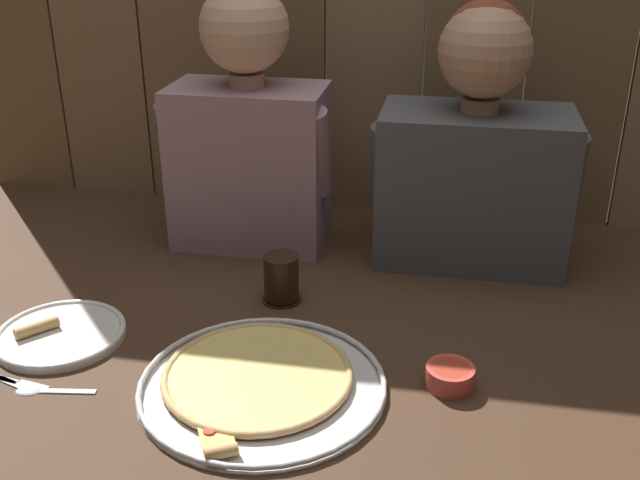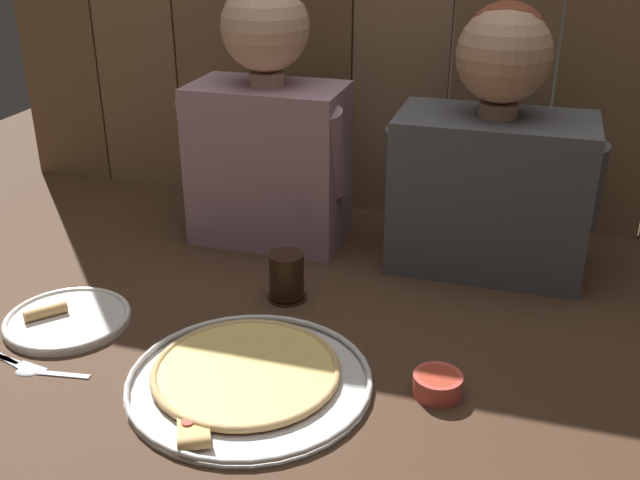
% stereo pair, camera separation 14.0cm
% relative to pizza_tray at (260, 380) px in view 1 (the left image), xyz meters
% --- Properties ---
extents(ground_plane, '(3.20, 3.20, 0.00)m').
position_rel_pizza_tray_xyz_m(ground_plane, '(0.09, 0.12, -0.01)').
color(ground_plane, '#422B1C').
extents(pizza_tray, '(0.43, 0.43, 0.03)m').
position_rel_pizza_tray_xyz_m(pizza_tray, '(0.00, 0.00, 0.00)').
color(pizza_tray, silver).
rests_on(pizza_tray, ground).
extents(dinner_plate, '(0.24, 0.24, 0.03)m').
position_rel_pizza_tray_xyz_m(dinner_plate, '(-0.41, 0.08, -0.00)').
color(dinner_plate, white).
rests_on(dinner_plate, ground).
extents(drinking_glass, '(0.08, 0.08, 0.10)m').
position_rel_pizza_tray_xyz_m(drinking_glass, '(-0.03, 0.30, 0.04)').
color(drinking_glass, black).
rests_on(drinking_glass, ground).
extents(dipping_bowl, '(0.08, 0.08, 0.04)m').
position_rel_pizza_tray_xyz_m(dipping_bowl, '(0.32, 0.06, 0.01)').
color(dipping_bowl, '#CC4C42').
rests_on(dipping_bowl, ground).
extents(table_knife, '(0.16, 0.04, 0.01)m').
position_rel_pizza_tray_xyz_m(table_knife, '(-0.43, -0.07, -0.01)').
color(table_knife, silver).
rests_on(table_knife, ground).
extents(table_spoon, '(0.14, 0.04, 0.01)m').
position_rel_pizza_tray_xyz_m(table_spoon, '(-0.36, -0.08, -0.01)').
color(table_spoon, silver).
rests_on(table_spoon, ground).
extents(diner_left, '(0.39, 0.21, 0.61)m').
position_rel_pizza_tray_xyz_m(diner_left, '(-0.17, 0.58, 0.28)').
color(diner_left, gray).
rests_on(diner_left, ground).
extents(diner_right, '(0.45, 0.24, 0.58)m').
position_rel_pizza_tray_xyz_m(diner_right, '(0.35, 0.58, 0.25)').
color(diner_right, '#4C4C51').
rests_on(diner_right, ground).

